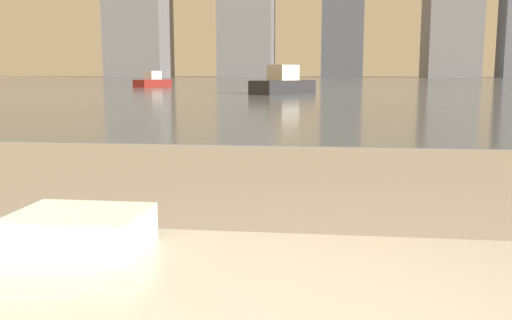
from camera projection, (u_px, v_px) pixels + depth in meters
The scene contains 5 objects.
towel_stack at pixel (80, 231), 1.16m from camera, with size 0.26×0.21×0.08m.
harbor_water at pixel (326, 82), 61.22m from camera, with size 180.00×110.00×0.01m.
harbor_boat_1 at pixel (283, 84), 25.31m from camera, with size 2.83×3.50×1.28m.
harbor_boat_2 at pixel (153, 81), 37.46m from camera, with size 1.98×2.98×1.06m.
skyline_tower_2 at pixel (342, 22), 114.12m from camera, with size 8.17×7.15×22.03m.
Camera 1 is at (0.31, -0.25, 0.94)m, focal length 40.00 mm.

